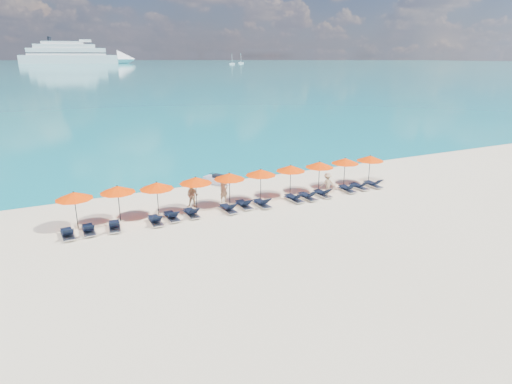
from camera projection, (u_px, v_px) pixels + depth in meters
name	position (u px, v px, depth m)	size (l,w,h in m)	color
ground	(278.00, 225.00, 25.40)	(1400.00, 1400.00, 0.00)	beige
sea	(48.00, 63.00, 590.68)	(1600.00, 1300.00, 0.01)	#1FA9B2
cruise_ship	(80.00, 55.00, 552.68)	(142.46, 40.36, 39.19)	white
sailboat_near	(232.00, 63.00, 499.54)	(6.32, 2.11, 11.59)	white
sailboat_far	(241.00, 63.00, 555.64)	(6.83, 2.28, 12.52)	white
jetski	(217.00, 180.00, 33.47)	(1.76, 2.28, 0.77)	silver
beachgoer_a	(224.00, 190.00, 29.06)	(0.63, 0.42, 1.74)	tan
beachgoer_b	(192.00, 195.00, 28.15)	(0.79, 0.46, 1.63)	tan
beachgoer_c	(327.00, 184.00, 30.88)	(1.02, 0.47, 1.58)	tan
umbrella_0	(74.00, 196.00, 24.27)	(2.10, 2.10, 2.28)	black
umbrella_1	(117.00, 189.00, 25.43)	(2.10, 2.10, 2.28)	black
umbrella_2	(157.00, 186.00, 26.13)	(2.10, 2.10, 2.28)	black
umbrella_3	(196.00, 180.00, 27.27)	(2.10, 2.10, 2.28)	black
umbrella_4	(229.00, 176.00, 28.20)	(2.10, 2.10, 2.28)	black
umbrella_5	(261.00, 172.00, 29.15)	(2.10, 2.10, 2.28)	black
umbrella_6	(291.00, 168.00, 30.22)	(2.10, 2.10, 2.28)	black
umbrella_7	(320.00, 165.00, 31.22)	(2.10, 2.10, 2.28)	black
umbrella_8	(345.00, 161.00, 32.33)	(2.10, 2.10, 2.28)	black
umbrella_9	(370.00, 158.00, 33.15)	(2.10, 2.10, 2.28)	black
lounger_0	(68.00, 234.00, 23.57)	(0.74, 1.74, 0.66)	silver
lounger_1	(89.00, 230.00, 24.12)	(0.65, 1.71, 0.66)	silver
lounger_2	(114.00, 226.00, 24.62)	(0.79, 1.75, 0.66)	silver
lounger_3	(156.00, 220.00, 25.48)	(0.63, 1.70, 0.66)	silver
lounger_4	(172.00, 216.00, 26.13)	(0.70, 1.73, 0.66)	silver
lounger_5	(192.00, 213.00, 26.68)	(0.67, 1.72, 0.66)	silver
lounger_6	(228.00, 208.00, 27.45)	(0.73, 1.74, 0.66)	silver
lounger_7	(244.00, 204.00, 28.20)	(0.65, 1.71, 0.66)	silver
lounger_8	(262.00, 203.00, 28.42)	(0.70, 1.73, 0.66)	silver
lounger_9	(294.00, 198.00, 29.45)	(0.76, 1.75, 0.66)	silver
lounger_10	(307.00, 196.00, 29.84)	(0.73, 1.74, 0.66)	silver
lounger_11	(323.00, 193.00, 30.46)	(0.69, 1.72, 0.66)	silver
lounger_12	(347.00, 189.00, 31.57)	(0.73, 1.74, 0.66)	silver
lounger_13	(359.00, 186.00, 32.17)	(0.79, 1.76, 0.66)	silver
lounger_14	(373.00, 184.00, 32.67)	(0.63, 1.70, 0.66)	silver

